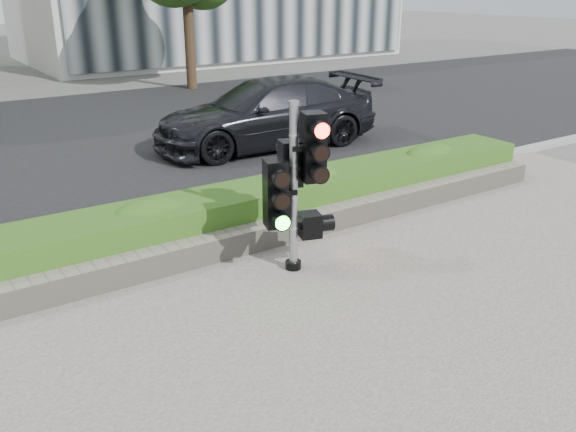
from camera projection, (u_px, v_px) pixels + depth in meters
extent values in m
plane|color=#51514C|center=(332.00, 305.00, 7.31)|extent=(120.00, 120.00, 0.00)
cube|color=#9E9389|center=(506.00, 420.00, 5.36)|extent=(16.00, 11.00, 0.03)
cube|color=black|center=(86.00, 139.00, 15.07)|extent=(60.00, 13.00, 0.02)
cube|color=gray|center=(212.00, 221.00, 9.73)|extent=(60.00, 0.25, 0.12)
cube|color=gray|center=(251.00, 238.00, 8.71)|extent=(12.00, 0.32, 0.34)
cube|color=#54962E|center=(229.00, 214.00, 9.16)|extent=(12.00, 1.00, 0.68)
cylinder|color=black|center=(189.00, 38.00, 21.55)|extent=(0.36, 0.36, 3.58)
cylinder|color=black|center=(293.00, 265.00, 8.16)|extent=(0.21, 0.21, 0.11)
cylinder|color=gray|center=(293.00, 191.00, 7.79)|extent=(0.11, 0.11, 2.20)
cylinder|color=gray|center=(294.00, 103.00, 7.38)|extent=(0.14, 0.14, 0.05)
cube|color=#FF1107|center=(313.00, 147.00, 7.62)|extent=(0.35, 0.35, 0.88)
cube|color=#14E51E|center=(276.00, 194.00, 7.69)|extent=(0.35, 0.35, 0.88)
cube|color=black|center=(290.00, 163.00, 7.91)|extent=(0.35, 0.35, 0.60)
cube|color=orange|center=(310.00, 225.00, 8.06)|extent=(0.35, 0.35, 0.32)
imported|color=black|center=(266.00, 113.00, 14.10)|extent=(5.46, 2.54, 1.54)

